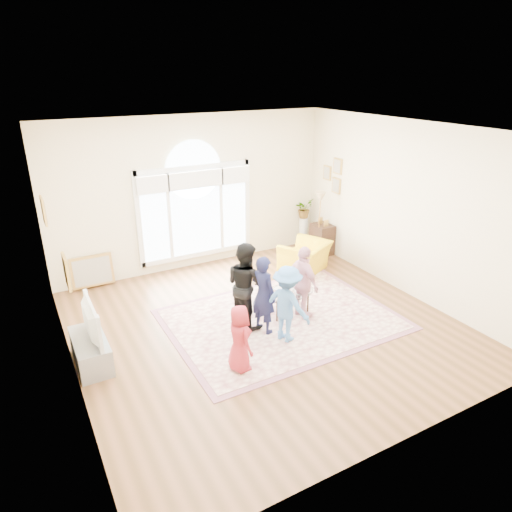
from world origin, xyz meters
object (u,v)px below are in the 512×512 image
coffee_table (288,293)px  armchair (305,257)px  area_rug (282,319)px  tv_console (91,351)px  television (87,322)px

coffee_table → armchair: size_ratio=1.02×
area_rug → armchair: 2.18m
tv_console → area_rug: bearing=-5.1°
tv_console → armchair: size_ratio=1.03×
tv_console → coffee_table: coffee_table is taller
area_rug → coffee_table: coffee_table is taller
television → armchair: 4.79m
tv_console → armchair: armchair is taller
television → area_rug: bearing=-5.1°
area_rug → armchair: bearing=45.2°
area_rug → armchair: size_ratio=3.70×
area_rug → coffee_table: 0.46m
coffee_table → armchair: armchair is taller
tv_console → coffee_table: size_ratio=1.01×
television → coffee_table: (3.29, -0.12, -0.30)m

